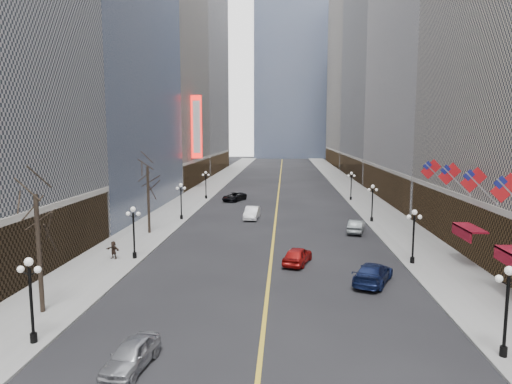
# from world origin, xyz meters

# --- Properties ---
(sidewalk_east) EXTENTS (6.00, 230.00, 0.15)m
(sidewalk_east) POSITION_xyz_m (14.00, 70.00, 0.07)
(sidewalk_east) COLOR gray
(sidewalk_east) RESTS_ON ground
(sidewalk_west) EXTENTS (6.00, 230.00, 0.15)m
(sidewalk_west) POSITION_xyz_m (-14.00, 70.00, 0.07)
(sidewalk_west) COLOR gray
(sidewalk_west) RESTS_ON ground
(lane_line) EXTENTS (0.25, 200.00, 0.02)m
(lane_line) POSITION_xyz_m (0.00, 80.00, 0.01)
(lane_line) COLOR gold
(lane_line) RESTS_ON ground
(bldg_east_c) EXTENTS (26.60, 40.60, 48.80)m
(bldg_east_c) POSITION_xyz_m (29.88, 106.00, 24.18)
(bldg_east_c) COLOR gray
(bldg_east_c) RESTS_ON ground
(bldg_east_d) EXTENTS (26.60, 46.60, 62.80)m
(bldg_east_d) POSITION_xyz_m (29.90, 149.00, 31.17)
(bldg_east_d) COLOR #ADA28F
(bldg_east_d) RESTS_ON ground
(bldg_west_c) EXTENTS (26.60, 30.60, 50.80)m
(bldg_west_c) POSITION_xyz_m (-29.88, 87.00, 25.19)
(bldg_west_c) COLOR #ADA28F
(bldg_west_c) RESTS_ON ground
(bldg_west_d) EXTENTS (26.60, 38.60, 72.80)m
(bldg_west_d) POSITION_xyz_m (-29.92, 121.00, 36.17)
(bldg_west_d) COLOR beige
(bldg_west_d) RESTS_ON ground
(streetlamp_east_0) EXTENTS (1.26, 0.44, 4.52)m
(streetlamp_east_0) POSITION_xyz_m (11.80, 14.00, 2.90)
(streetlamp_east_0) COLOR black
(streetlamp_east_0) RESTS_ON sidewalk_east
(streetlamp_east_1) EXTENTS (1.26, 0.44, 4.52)m
(streetlamp_east_1) POSITION_xyz_m (11.80, 30.00, 2.90)
(streetlamp_east_1) COLOR black
(streetlamp_east_1) RESTS_ON sidewalk_east
(streetlamp_east_2) EXTENTS (1.26, 0.44, 4.52)m
(streetlamp_east_2) POSITION_xyz_m (11.80, 48.00, 2.90)
(streetlamp_east_2) COLOR black
(streetlamp_east_2) RESTS_ON sidewalk_east
(streetlamp_east_3) EXTENTS (1.26, 0.44, 4.52)m
(streetlamp_east_3) POSITION_xyz_m (11.80, 66.00, 2.90)
(streetlamp_east_3) COLOR black
(streetlamp_east_3) RESTS_ON sidewalk_east
(streetlamp_west_0) EXTENTS (1.26, 0.44, 4.52)m
(streetlamp_west_0) POSITION_xyz_m (-11.80, 14.00, 2.90)
(streetlamp_west_0) COLOR black
(streetlamp_west_0) RESTS_ON sidewalk_west
(streetlamp_west_1) EXTENTS (1.26, 0.44, 4.52)m
(streetlamp_west_1) POSITION_xyz_m (-11.80, 30.00, 2.90)
(streetlamp_west_1) COLOR black
(streetlamp_west_1) RESTS_ON sidewalk_west
(streetlamp_west_2) EXTENTS (1.26, 0.44, 4.52)m
(streetlamp_west_2) POSITION_xyz_m (-11.80, 48.00, 2.90)
(streetlamp_west_2) COLOR black
(streetlamp_west_2) RESTS_ON sidewalk_west
(streetlamp_west_3) EXTENTS (1.26, 0.44, 4.52)m
(streetlamp_west_3) POSITION_xyz_m (-11.80, 66.00, 2.90)
(streetlamp_west_3) COLOR black
(streetlamp_west_3) RESTS_ON sidewalk_west
(flag_2) EXTENTS (2.87, 0.12, 2.87)m
(flag_2) POSITION_xyz_m (15.31, 22.00, 7.29)
(flag_2) COLOR #B2B2B7
(flag_2) RESTS_ON ground
(flag_3) EXTENTS (2.87, 0.12, 2.87)m
(flag_3) POSITION_xyz_m (15.31, 27.00, 7.29)
(flag_3) COLOR #B2B2B7
(flag_3) RESTS_ON ground
(flag_4) EXTENTS (2.87, 0.12, 2.87)m
(flag_4) POSITION_xyz_m (15.31, 32.00, 7.29)
(flag_4) COLOR #B2B2B7
(flag_4) RESTS_ON ground
(flag_5) EXTENTS (2.87, 0.12, 2.87)m
(flag_5) POSITION_xyz_m (15.31, 37.00, 7.29)
(flag_5) COLOR #B2B2B7
(flag_5) RESTS_ON ground
(awning_c) EXTENTS (1.40, 4.00, 0.93)m
(awning_c) POSITION_xyz_m (16.11, 30.00, 3.08)
(awning_c) COLOR maroon
(awning_c) RESTS_ON ground
(theatre_marquee) EXTENTS (2.00, 0.55, 12.00)m
(theatre_marquee) POSITION_xyz_m (-15.88, 80.00, 12.00)
(theatre_marquee) COLOR red
(theatre_marquee) RESTS_ON ground
(tree_west_near) EXTENTS (3.60, 3.60, 7.92)m
(tree_west_near) POSITION_xyz_m (-13.50, 18.00, 6.24)
(tree_west_near) COLOR #2D231C
(tree_west_near) RESTS_ON sidewalk_west
(tree_west_far) EXTENTS (3.60, 3.60, 7.92)m
(tree_west_far) POSITION_xyz_m (-13.50, 40.00, 6.24)
(tree_west_far) COLOR #2D231C
(tree_west_far) RESTS_ON sidewalk_west
(car_nb_near) EXTENTS (2.15, 4.16, 1.35)m
(car_nb_near) POSITION_xyz_m (-5.95, 12.00, 0.68)
(car_nb_near) COLOR #9D9EA4
(car_nb_near) RESTS_ON ground
(car_nb_mid) EXTENTS (1.93, 4.81, 1.55)m
(car_nb_mid) POSITION_xyz_m (-3.02, 49.42, 0.78)
(car_nb_mid) COLOR silver
(car_nb_mid) RESTS_ON ground
(car_nb_far) EXTENTS (4.04, 5.56, 1.40)m
(car_nb_far) POSITION_xyz_m (-6.96, 64.57, 0.70)
(car_nb_far) COLOR black
(car_nb_far) RESTS_ON ground
(car_sb_near) EXTENTS (4.01, 5.61, 1.51)m
(car_sb_near) POSITION_xyz_m (7.61, 25.02, 0.75)
(car_sb_near) COLOR #121C45
(car_sb_near) RESTS_ON ground
(car_sb_mid) EXTENTS (2.91, 4.65, 1.48)m
(car_sb_mid) POSITION_xyz_m (2.24, 29.61, 0.74)
(car_sb_mid) COLOR #A01311
(car_sb_mid) RESTS_ON ground
(car_sb_far) EXTENTS (2.56, 4.62, 1.44)m
(car_sb_far) POSITION_xyz_m (9.00, 42.08, 0.72)
(car_sb_far) COLOR #575E60
(car_sb_far) RESTS_ON ground
(ped_west_far) EXTENTS (1.47, 0.89, 1.53)m
(ped_west_far) POSITION_xyz_m (-13.55, 29.74, 0.92)
(ped_west_far) COLOR black
(ped_west_far) RESTS_ON sidewalk_west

